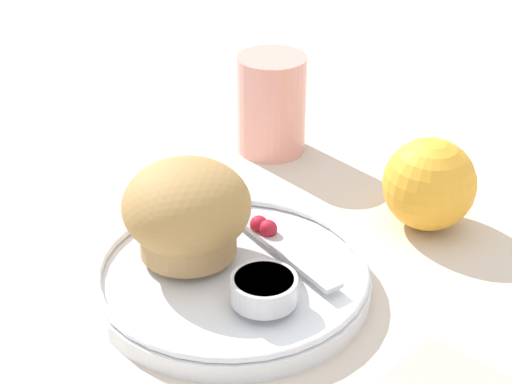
% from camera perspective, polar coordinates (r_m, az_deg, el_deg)
% --- Properties ---
extents(ground_plane, '(3.00, 3.00, 0.00)m').
position_cam_1_polar(ground_plane, '(0.63, -3.04, -6.18)').
color(ground_plane, beige).
extents(plate, '(0.20, 0.20, 0.02)m').
position_cam_1_polar(plate, '(0.62, -1.61, -5.72)').
color(plate, white).
rests_on(plate, ground_plane).
extents(muffin, '(0.09, 0.09, 0.07)m').
position_cam_1_polar(muffin, '(0.61, -4.96, -1.48)').
color(muffin, tan).
rests_on(muffin, plate).
extents(cream_ramekin, '(0.05, 0.05, 0.02)m').
position_cam_1_polar(cream_ramekin, '(0.57, 0.54, -6.40)').
color(cream_ramekin, silver).
rests_on(cream_ramekin, plate).
extents(berry_pair, '(0.03, 0.01, 0.01)m').
position_cam_1_polar(berry_pair, '(0.64, 0.37, -2.26)').
color(berry_pair, '#B7192D').
rests_on(berry_pair, plate).
extents(butter_knife, '(0.15, 0.05, 0.00)m').
position_cam_1_polar(butter_knife, '(0.64, 0.95, -3.05)').
color(butter_knife, '#B7B7BC').
rests_on(butter_knife, plate).
extents(orange_fruit, '(0.07, 0.07, 0.07)m').
position_cam_1_polar(orange_fruit, '(0.69, 11.48, 0.51)').
color(orange_fruit, '#F4A82D').
rests_on(orange_fruit, ground_plane).
extents(juice_glass, '(0.06, 0.06, 0.09)m').
position_cam_1_polar(juice_glass, '(0.79, 1.04, 5.88)').
color(juice_glass, '#E5998C').
rests_on(juice_glass, ground_plane).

